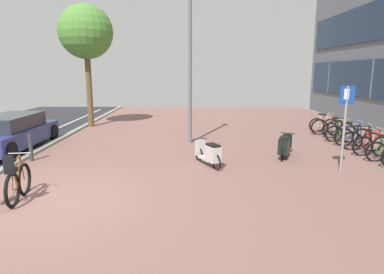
{
  "coord_description": "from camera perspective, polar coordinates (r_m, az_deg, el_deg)",
  "views": [
    {
      "loc": [
        2.91,
        -6.88,
        2.79
      ],
      "look_at": [
        3.05,
        2.41,
        0.95
      ],
      "focal_mm": 31.0,
      "sensor_mm": 36.0,
      "label": 1
    }
  ],
  "objects": [
    {
      "name": "bicycle_rack_09",
      "position": [
        16.71,
        21.71,
        1.93
      ],
      "size": [
        1.29,
        0.5,
        0.95
      ],
      "color": "black",
      "rests_on": "ground"
    },
    {
      "name": "parking_sign",
      "position": [
        10.06,
        24.83,
        2.75
      ],
      "size": [
        0.4,
        0.07,
        2.42
      ],
      "color": "gray",
      "rests_on": "ground"
    },
    {
      "name": "bicycle_rack_03",
      "position": [
        12.68,
        28.59,
        -1.32
      ],
      "size": [
        1.35,
        0.48,
        0.99
      ],
      "color": "black",
      "rests_on": "ground"
    },
    {
      "name": "bollard_far",
      "position": [
        11.67,
        -26.01,
        -1.66
      ],
      "size": [
        0.12,
        0.12,
        0.86
      ],
      "color": "#38383D",
      "rests_on": "ground"
    },
    {
      "name": "bicycle_rack_05",
      "position": [
        14.0,
        25.92,
        0.02
      ],
      "size": [
        1.38,
        0.48,
        1.01
      ],
      "color": "black",
      "rests_on": "ground"
    },
    {
      "name": "ground",
      "position": [
        7.58,
        -12.28,
        -10.89
      ],
      "size": [
        21.0,
        40.0,
        0.13
      ],
      "color": "black"
    },
    {
      "name": "scooter_near",
      "position": [
        11.31,
        15.62,
        -1.52
      ],
      "size": [
        0.9,
        1.65,
        0.75
      ],
      "color": "black",
      "rests_on": "ground"
    },
    {
      "name": "bicycle_rack_04",
      "position": [
        13.34,
        27.18,
        -0.61
      ],
      "size": [
        1.35,
        0.52,
        1.0
      ],
      "color": "black",
      "rests_on": "ground"
    },
    {
      "name": "scooter_mid",
      "position": [
        9.92,
        3.06,
        -2.89
      ],
      "size": [
        0.85,
        1.52,
        0.74
      ],
      "color": "black",
      "rests_on": "ground"
    },
    {
      "name": "bicycle_foreground",
      "position": [
        8.27,
        -28.05,
        -6.95
      ],
      "size": [
        0.62,
        1.48,
        1.14
      ],
      "color": "black",
      "rests_on": "ground"
    },
    {
      "name": "bicycle_rack_08",
      "position": [
        15.98,
        22.28,
        1.59
      ],
      "size": [
        1.4,
        0.51,
        1.03
      ],
      "color": "black",
      "rests_on": "ground"
    },
    {
      "name": "bicycle_rack_07",
      "position": [
        15.38,
        23.93,
        1.06
      ],
      "size": [
        1.37,
        0.48,
        0.98
      ],
      "color": "black",
      "rests_on": "ground"
    },
    {
      "name": "street_tree",
      "position": [
        17.86,
        -17.8,
        16.71
      ],
      "size": [
        2.65,
        2.65,
        6.04
      ],
      "color": "brown",
      "rests_on": "ground"
    },
    {
      "name": "parked_car_near",
      "position": [
        13.79,
        -28.63,
        0.7
      ],
      "size": [
        1.83,
        4.49,
        1.25
      ],
      "color": "navy",
      "rests_on": "ground"
    },
    {
      "name": "bicycle_rack_06",
      "position": [
        14.63,
        24.35,
        0.53
      ],
      "size": [
        1.33,
        0.48,
        0.97
      ],
      "color": "black",
      "rests_on": "ground"
    },
    {
      "name": "lamp_post",
      "position": [
        12.97,
        -0.34,
        14.41
      ],
      "size": [
        0.2,
        0.52,
        6.39
      ],
      "color": "slate",
      "rests_on": "ground"
    }
  ]
}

